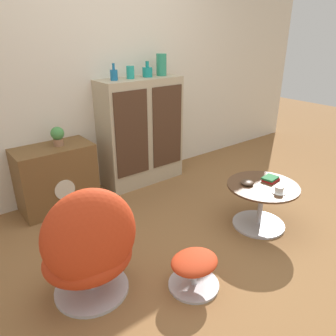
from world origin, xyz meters
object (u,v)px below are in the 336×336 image
object	(u,v)px
sideboard	(141,132)
vase_rightmost	(161,65)
tv_console	(56,178)
vase_inner_right	(147,72)
vase_leftmost	(114,75)
book_stack	(271,179)
coffee_table	(261,201)
egg_chair	(90,248)
teacup	(279,190)
ottoman	(194,267)
potted_plant	(58,135)
vase_inner_left	(130,72)
bowl	(247,183)

from	to	relation	value
sideboard	vase_rightmost	world-z (taller)	vase_rightmost
tv_console	vase_inner_right	world-z (taller)	vase_inner_right
vase_leftmost	book_stack	xyz separation A→B (m)	(0.71, -1.47, -0.82)
vase_rightmost	sideboard	bearing A→B (deg)	-179.26
coffee_table	vase_leftmost	distance (m)	1.89
tv_console	egg_chair	size ratio (longest dim) A/B	0.88
egg_chair	book_stack	size ratio (longest dim) A/B	5.38
teacup	ottoman	bearing A→B (deg)	-177.84
ottoman	book_stack	xyz separation A→B (m)	(1.12, 0.22, 0.27)
vase_leftmost	potted_plant	distance (m)	0.83
vase_leftmost	sideboard	bearing A→B (deg)	-0.74
vase_inner_left	vase_rightmost	world-z (taller)	vase_rightmost
vase_inner_right	bowl	size ratio (longest dim) A/B	1.42
potted_plant	vase_rightmost	bearing A→B (deg)	0.79
coffee_table	book_stack	bearing A→B (deg)	7.13
ottoman	vase_leftmost	world-z (taller)	vase_leftmost
vase_rightmost	bowl	bearing A→B (deg)	-94.56
vase_inner_left	teacup	distance (m)	1.89
sideboard	ottoman	distance (m)	1.88
vase_inner_right	potted_plant	bearing A→B (deg)	-179.07
vase_inner_right	ottoman	bearing A→B (deg)	-115.64
ottoman	potted_plant	bearing A→B (deg)	98.45
ottoman	teacup	size ratio (longest dim) A/B	3.14
sideboard	coffee_table	bearing A→B (deg)	-78.89
vase_leftmost	teacup	world-z (taller)	vase_leftmost
coffee_table	potted_plant	distance (m)	1.99
tv_console	vase_leftmost	bearing A→B (deg)	1.39
tv_console	vase_leftmost	distance (m)	1.18
tv_console	book_stack	size ratio (longest dim) A/B	4.72
ottoman	teacup	distance (m)	1.01
egg_chair	coffee_table	bearing A→B (deg)	-5.16
sideboard	vase_leftmost	xyz separation A→B (m)	(-0.30, 0.00, 0.65)
coffee_table	vase_rightmost	world-z (taller)	vase_rightmost
teacup	bowl	bearing A→B (deg)	107.45
tv_console	bowl	world-z (taller)	tv_console
egg_chair	teacup	bearing A→B (deg)	-11.34
bowl	vase_inner_left	bearing A→B (deg)	101.94
vase_leftmost	vase_inner_left	world-z (taller)	vase_leftmost
vase_inner_right	potted_plant	xyz separation A→B (m)	(-1.06, -0.02, -0.51)
vase_inner_left	bowl	world-z (taller)	vase_inner_left
vase_rightmost	bowl	distance (m)	1.65
vase_rightmost	bowl	xyz separation A→B (m)	(-0.11, -1.39, -0.88)
tv_console	vase_inner_right	xyz separation A→B (m)	(1.13, 0.02, 0.93)
ottoman	book_stack	distance (m)	1.17
vase_leftmost	vase_inner_left	bearing A→B (deg)	0.00
vase_leftmost	egg_chair	bearing A→B (deg)	-126.60
ottoman	coffee_table	world-z (taller)	coffee_table
vase_leftmost	bowl	bearing A→B (deg)	-70.68
coffee_table	bowl	world-z (taller)	bowl
sideboard	vase_leftmost	world-z (taller)	vase_leftmost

